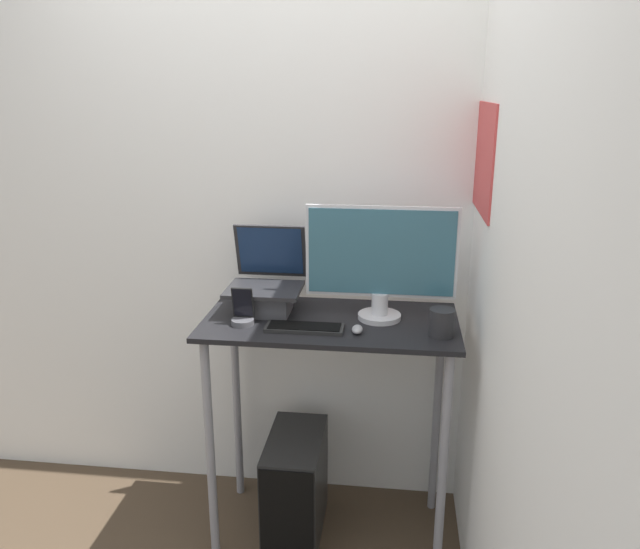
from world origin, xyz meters
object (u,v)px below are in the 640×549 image
laptop (265,290)px  computer_tower (295,485)px  mouse (357,329)px  keyboard (305,328)px  cell_phone (243,315)px  monitor (381,263)px

laptop → computer_tower: (0.13, -0.09, -0.83)m
laptop → mouse: 0.43m
laptop → mouse: size_ratio=5.13×
keyboard → cell_phone: 0.24m
laptop → keyboard: 0.27m
keyboard → mouse: (0.20, -0.01, 0.01)m
cell_phone → laptop: bearing=71.0°
laptop → keyboard: size_ratio=1.13×
monitor → cell_phone: bearing=-166.3°
laptop → cell_phone: laptop is taller
keyboard → computer_tower: size_ratio=0.65×
monitor → computer_tower: monitor is taller
laptop → keyboard: laptop is taller
cell_phone → computer_tower: bearing=20.4°
mouse → cell_phone: cell_phone is taller
monitor → cell_phone: monitor is taller
laptop → cell_phone: (-0.05, -0.16, -0.05)m
keyboard → computer_tower: (-0.06, 0.09, -0.75)m
cell_phone → computer_tower: size_ratio=0.33×
mouse → computer_tower: (-0.25, 0.10, -0.76)m
monitor → mouse: bearing=-115.2°
keyboard → mouse: size_ratio=4.52×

